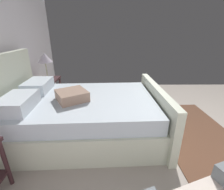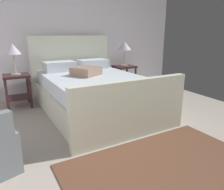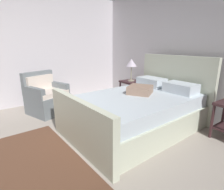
{
  "view_description": "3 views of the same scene",
  "coord_description": "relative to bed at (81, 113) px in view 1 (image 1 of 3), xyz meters",
  "views": [
    {
      "loc": [
        -2.18,
        1.47,
        1.55
      ],
      "look_at": [
        0.46,
        1.44,
        0.49
      ],
      "focal_mm": 25.31,
      "sensor_mm": 36.0,
      "label": 1
    },
    {
      "loc": [
        -1.28,
        -1.35,
        1.29
      ],
      "look_at": [
        -0.02,
        1.12,
        0.5
      ],
      "focal_mm": 34.07,
      "sensor_mm": 36.0,
      "label": 2
    },
    {
      "loc": [
        2.25,
        -0.23,
        1.49
      ],
      "look_at": [
        0.02,
        1.36,
        0.72
      ],
      "focal_mm": 29.17,
      "sensor_mm": 36.0,
      "label": 3
    }
  ],
  "objects": [
    {
      "name": "nightstand_right",
      "position": [
        1.15,
        0.91,
        0.05
      ],
      "size": [
        0.44,
        0.44,
        0.6
      ],
      "color": "#381F22",
      "rests_on": "ground"
    },
    {
      "name": "ground_plane",
      "position": [
        -0.03,
        -1.94,
        -0.36
      ],
      "size": [
        5.06,
        6.39,
        0.02
      ],
      "primitive_type": "cube",
      "color": "#A89C91"
    },
    {
      "name": "area_rug",
      "position": [
        0.0,
        -1.85,
        -0.35
      ],
      "size": [
        2.03,
        1.22,
        0.01
      ],
      "primitive_type": "cube",
      "rotation": [
        0.0,
        0.0,
        0.04
      ],
      "color": "brown",
      "rests_on": "ground"
    },
    {
      "name": "bed",
      "position": [
        0.0,
        0.0,
        0.0
      ],
      "size": [
        1.75,
        2.41,
        1.27
      ],
      "color": "beige",
      "rests_on": "ground"
    },
    {
      "name": "table_lamp_right",
      "position": [
        1.15,
        0.91,
        0.68
      ],
      "size": [
        0.31,
        0.31,
        0.55
      ],
      "color": "#B7B293",
      "rests_on": "nightstand_right"
    }
  ]
}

